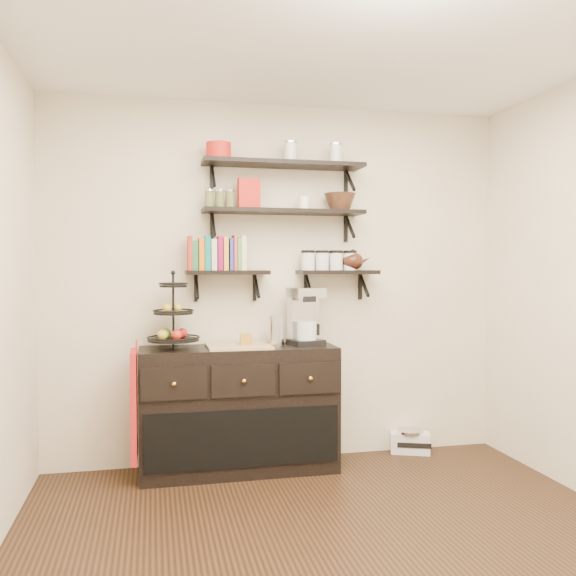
{
  "coord_description": "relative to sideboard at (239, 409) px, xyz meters",
  "views": [
    {
      "loc": [
        -0.95,
        -2.81,
        1.48
      ],
      "look_at": [
        -0.07,
        1.15,
        1.33
      ],
      "focal_mm": 38.0,
      "sensor_mm": 36.0,
      "label": 1
    }
  ],
  "objects": [
    {
      "name": "shelf_low_right",
      "position": [
        0.77,
        0.12,
        0.98
      ],
      "size": [
        0.6,
        0.25,
        0.23
      ],
      "color": "black",
      "rests_on": "back_wall"
    },
    {
      "name": "sideboard",
      "position": [
        0.0,
        0.0,
        0.0
      ],
      "size": [
        1.4,
        0.5,
        0.92
      ],
      "color": "black",
      "rests_on": "floor"
    },
    {
      "name": "red_pot",
      "position": [
        -0.13,
        0.1,
        1.86
      ],
      "size": [
        0.18,
        0.18,
        0.12
      ],
      "primitive_type": "cylinder",
      "color": "red",
      "rests_on": "shelf_top"
    },
    {
      "name": "cookbooks",
      "position": [
        -0.13,
        0.12,
        1.11
      ],
      "size": [
        0.4,
        0.15,
        0.26
      ],
      "color": "#A82D1D",
      "rests_on": "shelf_low_left"
    },
    {
      "name": "radio",
      "position": [
        1.38,
        0.13,
        -0.36
      ],
      "size": [
        0.34,
        0.26,
        0.18
      ],
      "rotation": [
        0.0,
        0.0,
        -0.37
      ],
      "color": "silver",
      "rests_on": "floor"
    },
    {
      "name": "back_wall",
      "position": [
        0.35,
        0.24,
        0.9
      ],
      "size": [
        3.5,
        0.02,
        2.7
      ],
      "primitive_type": "cube",
      "color": "#EFE7CA",
      "rests_on": "ground"
    },
    {
      "name": "ramekins",
      "position": [
        0.51,
        0.1,
        1.5
      ],
      "size": [
        0.09,
        0.09,
        0.1
      ],
      "primitive_type": "cylinder",
      "color": "white",
      "rests_on": "shelf_mid"
    },
    {
      "name": "coffee_maker",
      "position": [
        0.5,
        0.03,
        0.65
      ],
      "size": [
        0.27,
        0.27,
        0.42
      ],
      "rotation": [
        0.0,
        0.0,
        0.24
      ],
      "color": "black",
      "rests_on": "sideboard"
    },
    {
      "name": "shelf_low_left",
      "position": [
        -0.07,
        0.12,
        0.98
      ],
      "size": [
        0.6,
        0.25,
        0.23
      ],
      "color": "black",
      "rests_on": "back_wall"
    },
    {
      "name": "teapot",
      "position": [
        0.9,
        0.12,
        1.08
      ],
      "size": [
        0.25,
        0.21,
        0.16
      ],
      "primitive_type": null,
      "rotation": [
        0.0,
        0.0,
        0.23
      ],
      "color": "#371910",
      "rests_on": "shelf_low_right"
    },
    {
      "name": "glass_canisters",
      "position": [
        0.71,
        0.12,
        1.06
      ],
      "size": [
        0.43,
        0.1,
        0.13
      ],
      "color": "silver",
      "rests_on": "shelf_low_right"
    },
    {
      "name": "walnut_bowl",
      "position": [
        0.79,
        0.1,
        1.51
      ],
      "size": [
        0.24,
        0.24,
        0.13
      ],
      "primitive_type": null,
      "color": "black",
      "rests_on": "shelf_mid"
    },
    {
      "name": "apron",
      "position": [
        -0.73,
        -0.1,
        0.08
      ],
      "size": [
        0.04,
        0.32,
        0.75
      ],
      "primitive_type": "cube",
      "color": "#A41A11",
      "rests_on": "sideboard"
    },
    {
      "name": "ceiling",
      "position": [
        0.35,
        -1.51,
        2.25
      ],
      "size": [
        3.5,
        3.5,
        0.02
      ],
      "primitive_type": "cube",
      "color": "white",
      "rests_on": "back_wall"
    },
    {
      "name": "candle",
      "position": [
        0.05,
        0.0,
        0.5
      ],
      "size": [
        0.08,
        0.08,
        0.08
      ],
      "primitive_type": "cube",
      "color": "#A06C25",
      "rests_on": "sideboard"
    },
    {
      "name": "floor",
      "position": [
        0.35,
        -1.51,
        -0.45
      ],
      "size": [
        3.5,
        3.5,
        0.0
      ],
      "primitive_type": "plane",
      "color": "black",
      "rests_on": "ground"
    },
    {
      "name": "shelf_mid",
      "position": [
        0.35,
        0.1,
        1.43
      ],
      "size": [
        1.2,
        0.27,
        0.23
      ],
      "color": "black",
      "rests_on": "back_wall"
    },
    {
      "name": "fruit_stand",
      "position": [
        -0.46,
        0.0,
        0.63
      ],
      "size": [
        0.36,
        0.36,
        0.52
      ],
      "rotation": [
        0.0,
        0.0,
        0.14
      ],
      "color": "black",
      "rests_on": "sideboard"
    },
    {
      "name": "recipe_box",
      "position": [
        0.09,
        0.1,
        1.56
      ],
      "size": [
        0.16,
        0.07,
        0.22
      ],
      "primitive_type": "cube",
      "rotation": [
        0.0,
        0.0,
        0.08
      ],
      "color": "red",
      "rests_on": "shelf_mid"
    },
    {
      "name": "shelf_top",
      "position": [
        0.35,
        0.1,
        1.78
      ],
      "size": [
        1.2,
        0.27,
        0.23
      ],
      "color": "black",
      "rests_on": "back_wall"
    },
    {
      "name": "thermal_carafe",
      "position": [
        0.27,
        -0.02,
        0.56
      ],
      "size": [
        0.11,
        0.11,
        0.22
      ],
      "primitive_type": "cylinder",
      "color": "silver",
      "rests_on": "sideboard"
    }
  ]
}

